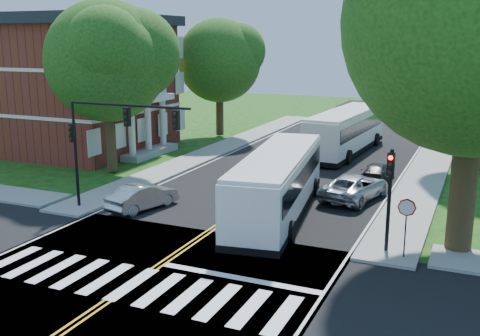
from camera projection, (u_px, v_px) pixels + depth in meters
The scene contains 22 objects.
ground at pixel (140, 279), 21.50m from camera, with size 140.00×140.00×0.00m, color #144110.
road at pixel (290, 176), 37.55m from camera, with size 14.00×96.00×0.01m, color black.
cross_road at pixel (140, 279), 21.50m from camera, with size 60.00×12.00×0.01m, color black.
center_line at pixel (308, 164), 41.12m from camera, with size 0.36×70.00×0.01m, color gold.
edge_line_w at pixel (224, 156), 43.78m from camera, with size 0.12×70.00×0.01m, color silver.
edge_line_e at pixel (403, 172), 38.46m from camera, with size 0.12×70.00×0.01m, color silver.
crosswalk at pixel (132, 284), 21.05m from camera, with size 12.60×3.00×0.01m, color silver.
stop_bar at pixel (240, 278), 21.55m from camera, with size 6.60×0.40×0.01m, color silver.
sidewalk_nw at pixel (223, 147), 47.03m from camera, with size 2.60×40.00×0.15m, color gray.
sidewalk_ne at pixel (431, 165), 40.53m from camera, with size 2.60×40.00×0.15m, color gray.
tree_ne_big at pixel (479, 22), 22.15m from camera, with size 10.80×10.80×14.91m.
tree_west_near at pixel (107, 61), 36.78m from camera, with size 8.00×8.00×11.40m.
tree_west_far at pixel (219, 61), 50.97m from camera, with size 7.60×7.60×10.67m.
brick_building at pixel (49, 82), 46.69m from camera, with size 20.00×13.00×10.80m.
signal_nw at pixel (110, 131), 28.53m from camera, with size 7.15×0.46×5.66m.
signal_ne at pixel (390, 187), 23.36m from camera, with size 0.30×0.46×4.40m.
stop_sign at pixel (406, 214), 22.85m from camera, with size 0.76×0.08×2.53m.
bus_lead at pixel (278, 182), 28.90m from camera, with size 4.61×13.00×3.30m.
bus_follow at pixel (346, 131), 44.69m from camera, with size 3.78×13.24×3.39m.
hatchback at pixel (143, 197), 30.11m from camera, with size 1.45×4.17×1.37m, color #AEB1B5.
suv at pixel (355, 187), 31.94m from camera, with size 2.44×5.29×1.47m, color #AEB0B5.
dark_sedan at pixel (378, 172), 36.19m from camera, with size 1.61×3.95×1.15m, color black.
Camera 1 is at (11.55, -16.74, 9.03)m, focal length 42.00 mm.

